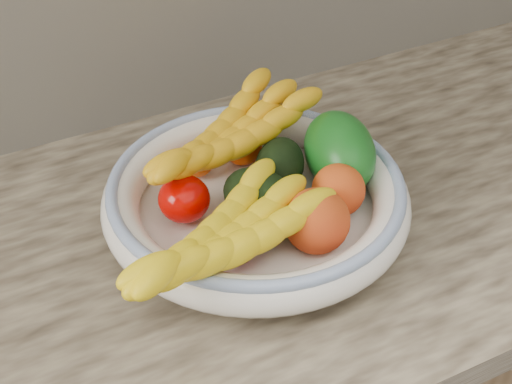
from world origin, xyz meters
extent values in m
cube|color=tan|center=(0.00, 1.68, 0.88)|extent=(2.44, 0.66, 0.04)
cylinder|color=white|center=(0.00, 1.66, 0.91)|extent=(0.13, 0.13, 0.02)
cylinder|color=white|center=(0.00, 1.66, 0.92)|extent=(0.32, 0.32, 0.01)
torus|color=white|center=(0.00, 1.66, 0.95)|extent=(0.39, 0.39, 0.05)
torus|color=#395EA0|center=(0.00, 1.66, 0.97)|extent=(0.37, 0.37, 0.02)
ellipsoid|color=#FF5A05|center=(-0.04, 1.76, 0.95)|extent=(0.05, 0.05, 0.04)
ellipsoid|color=#FB5105|center=(0.03, 1.77, 0.95)|extent=(0.06, 0.06, 0.05)
ellipsoid|color=#C40400|center=(-0.09, 1.69, 0.96)|extent=(0.07, 0.07, 0.06)
ellipsoid|color=#B50002|center=(-0.07, 1.59, 0.96)|extent=(0.09, 0.09, 0.06)
ellipsoid|color=black|center=(0.00, 1.64, 0.96)|extent=(0.11, 0.13, 0.07)
ellipsoid|color=black|center=(0.05, 1.69, 0.96)|extent=(0.11, 0.11, 0.06)
ellipsoid|color=#105614|center=(0.13, 1.67, 0.98)|extent=(0.14, 0.16, 0.12)
ellipsoid|color=orange|center=(0.03, 1.57, 0.97)|extent=(0.09, 0.09, 0.08)
ellipsoid|color=orange|center=(0.09, 1.61, 0.97)|extent=(0.08, 0.08, 0.07)
camera|label=1|loc=(-0.36, 0.97, 1.56)|focal=55.00mm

